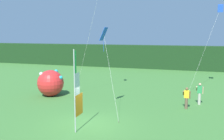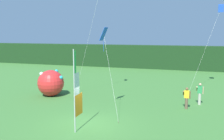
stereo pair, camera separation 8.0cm
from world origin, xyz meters
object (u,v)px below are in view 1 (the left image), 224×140
Objects in this scene: kite_blue_box_1 at (220,9)px; kite_blue_diamond_0 at (104,37)px; person_mid_field at (186,97)px; person_near_banner at (200,93)px; inflatable_balloon at (51,83)px; banner_flag at (77,92)px.

kite_blue_diamond_0 is at bearing -126.33° from kite_blue_box_1.
kite_blue_diamond_0 is (-5.42, -2.60, 4.37)m from person_mid_field.
kite_blue_diamond_0 reaches higher than person_near_banner.
person_mid_field is 0.27× the size of kite_blue_diamond_0.
person_near_banner is at bearing 58.29° from person_mid_field.
inflatable_balloon is 17.43m from kite_blue_box_1.
person_mid_field is 0.69× the size of inflatable_balloon.
banner_flag is 2.91× the size of person_mid_field.
person_mid_field is (5.69, 6.34, -1.37)m from banner_flag.
banner_flag is at bearing -119.51° from kite_blue_box_1.
kite_blue_box_1 is (7.99, 10.86, 2.59)m from kite_blue_diamond_0.
person_mid_field is at bearing -1.88° from inflatable_balloon.
kite_blue_diamond_0 is at bearing -26.14° from inflatable_balloon.
banner_flag is at bearing -94.26° from kite_blue_diamond_0.
person_mid_field is 11.11m from kite_blue_box_1.
banner_flag is 0.56× the size of kite_blue_box_1.
kite_blue_diamond_0 is (0.28, 3.74, 3.00)m from banner_flag.
banner_flag is at bearing -49.28° from inflatable_balloon.
kite_blue_box_1 reaches higher than person_mid_field.
person_near_banner is 9.82m from kite_blue_box_1.
banner_flag is 2.76× the size of person_near_banner.
banner_flag is 8.63m from person_mid_field.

